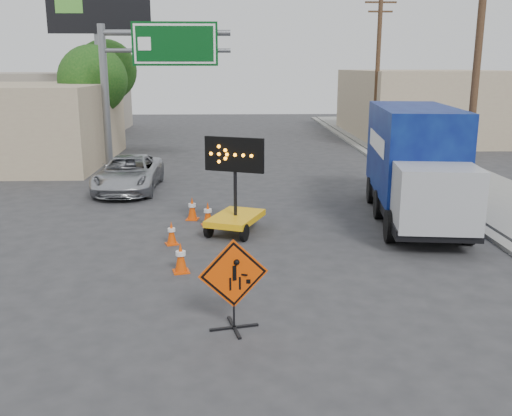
{
  "coord_description": "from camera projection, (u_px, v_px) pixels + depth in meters",
  "views": [
    {
      "loc": [
        -0.3,
        -9.87,
        4.92
      ],
      "look_at": [
        0.16,
        3.19,
        1.65
      ],
      "focal_mm": 40.0,
      "sensor_mm": 36.0,
      "label": 1
    }
  ],
  "objects": [
    {
      "name": "tree_left_far",
      "position": [
        106.0,
        70.0,
        38.42
      ],
      "size": [
        4.1,
        4.1,
        6.66
      ],
      "color": "#4E3421",
      "rests_on": "ground"
    },
    {
      "name": "cone_a",
      "position": [
        181.0,
        257.0,
        13.88
      ],
      "size": [
        0.47,
        0.47,
        0.76
      ],
      "rotation": [
        0.0,
        0.0,
        0.25
      ],
      "color": "#DC4104",
      "rests_on": "ground"
    },
    {
      "name": "curb_right",
      "position": [
        403.0,
        177.0,
        25.55
      ],
      "size": [
        0.4,
        60.0,
        0.12
      ],
      "primitive_type": "cube",
      "color": "gray",
      "rests_on": "ground"
    },
    {
      "name": "arrow_board",
      "position": [
        235.0,
        212.0,
        17.1
      ],
      "size": [
        1.9,
        2.35,
        2.9
      ],
      "rotation": [
        0.0,
        0.0,
        -0.38
      ],
      "color": "#F3AE0D",
      "rests_on": "ground"
    },
    {
      "name": "cone_c",
      "position": [
        208.0,
        214.0,
        17.95
      ],
      "size": [
        0.48,
        0.48,
        0.76
      ],
      "rotation": [
        0.0,
        0.0,
        0.28
      ],
      "color": "#DC4104",
      "rests_on": "ground"
    },
    {
      "name": "pickup_truck",
      "position": [
        129.0,
        174.0,
        22.91
      ],
      "size": [
        2.32,
        5.02,
        1.39
      ],
      "primitive_type": "imported",
      "rotation": [
        0.0,
        0.0,
        0.0
      ],
      "color": "#B3B5BA",
      "rests_on": "ground"
    },
    {
      "name": "tree_left_near",
      "position": [
        93.0,
        80.0,
        30.81
      ],
      "size": [
        3.71,
        3.71,
        6.03
      ],
      "color": "#4E3421",
      "rests_on": "ground"
    },
    {
      "name": "utility_pole_near",
      "position": [
        476.0,
        73.0,
        19.61
      ],
      "size": [
        1.8,
        0.26,
        9.0
      ],
      "color": "#4E3421",
      "rests_on": "ground"
    },
    {
      "name": "highway_gantry",
      "position": [
        147.0,
        62.0,
        26.79
      ],
      "size": [
        6.18,
        0.38,
        6.9
      ],
      "color": "slate",
      "rests_on": "ground"
    },
    {
      "name": "sidewalk_right",
      "position": [
        454.0,
        176.0,
        25.62
      ],
      "size": [
        4.0,
        60.0,
        0.15
      ],
      "primitive_type": "cube",
      "color": "gray",
      "rests_on": "ground"
    },
    {
      "name": "construction_sign",
      "position": [
        234.0,
        282.0,
        10.74
      ],
      "size": [
        1.33,
        0.95,
        1.8
      ],
      "rotation": [
        0.0,
        0.0,
        0.23
      ],
      "color": "black",
      "rests_on": "ground"
    },
    {
      "name": "box_truck",
      "position": [
        414.0,
        170.0,
        18.37
      ],
      "size": [
        3.16,
        7.87,
        3.63
      ],
      "rotation": [
        0.0,
        0.0,
        -0.12
      ],
      "color": "black",
      "rests_on": "ground"
    },
    {
      "name": "cone_d",
      "position": [
        192.0,
        208.0,
        18.65
      ],
      "size": [
        0.44,
        0.44,
        0.76
      ],
      "rotation": [
        0.0,
        0.0,
        -0.15
      ],
      "color": "#DC4104",
      "rests_on": "ground"
    },
    {
      "name": "building_right_far",
      "position": [
        426.0,
        104.0,
        39.75
      ],
      "size": [
        10.0,
        14.0,
        4.6
      ],
      "primitive_type": "cube",
      "color": "tan",
      "rests_on": "ground"
    },
    {
      "name": "cone_b",
      "position": [
        172.0,
        233.0,
        16.06
      ],
      "size": [
        0.44,
        0.44,
        0.67
      ],
      "rotation": [
        0.0,
        0.0,
        0.35
      ],
      "color": "#DC4104",
      "rests_on": "ground"
    },
    {
      "name": "ground",
      "position": [
        253.0,
        333.0,
        10.77
      ],
      "size": [
        100.0,
        100.0,
        0.0
      ],
      "primitive_type": "plane",
      "color": "#2D2D30",
      "rests_on": "ground"
    },
    {
      "name": "billboard",
      "position": [
        99.0,
        23.0,
        33.77
      ],
      "size": [
        6.1,
        0.54,
        9.85
      ],
      "color": "slate",
      "rests_on": "ground"
    },
    {
      "name": "utility_pole_far",
      "position": [
        377.0,
        70.0,
        33.18
      ],
      "size": [
        1.8,
        0.26,
        9.0
      ],
      "color": "#4E3421",
      "rests_on": "ground"
    },
    {
      "name": "storefront_left_far",
      "position": [
        39.0,
        103.0,
        42.68
      ],
      "size": [
        12.0,
        10.0,
        4.4
      ],
      "primitive_type": "cube",
      "color": "gray",
      "rests_on": "ground"
    }
  ]
}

